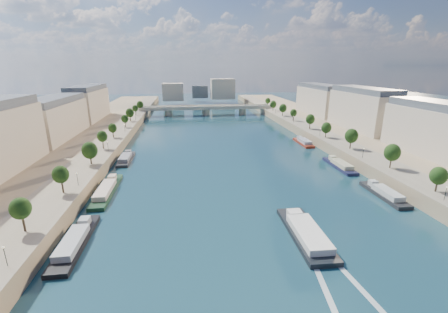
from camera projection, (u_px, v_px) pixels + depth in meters
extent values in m
plane|color=#0B2633|center=(229.00, 164.00, 130.61)|extent=(700.00, 700.00, 0.00)
cube|color=#9E8460|center=(53.00, 165.00, 120.90)|extent=(44.00, 520.00, 5.00)
cube|color=#9E8460|center=(382.00, 152.00, 138.86)|extent=(44.00, 520.00, 5.00)
cube|color=gray|center=(91.00, 158.00, 122.03)|extent=(14.00, 520.00, 0.10)
cube|color=gray|center=(353.00, 148.00, 136.24)|extent=(14.00, 520.00, 0.10)
cylinder|color=#382B1E|center=(24.00, 226.00, 66.73)|extent=(0.50, 0.50, 3.82)
ellipsoid|color=black|center=(21.00, 211.00, 65.68)|extent=(4.80, 4.80, 5.52)
cylinder|color=#382B1E|center=(64.00, 185.00, 89.49)|extent=(0.50, 0.50, 3.82)
ellipsoid|color=black|center=(62.00, 174.00, 88.44)|extent=(4.80, 4.80, 5.52)
cylinder|color=#382B1E|center=(88.00, 161.00, 112.25)|extent=(0.50, 0.50, 3.82)
ellipsoid|color=black|center=(87.00, 152.00, 111.20)|extent=(4.80, 4.80, 5.52)
cylinder|color=#382B1E|center=(104.00, 145.00, 135.01)|extent=(0.50, 0.50, 3.82)
ellipsoid|color=black|center=(103.00, 137.00, 133.97)|extent=(4.80, 4.80, 5.52)
cylinder|color=#382B1E|center=(116.00, 133.00, 157.78)|extent=(0.50, 0.50, 3.82)
ellipsoid|color=black|center=(115.00, 127.00, 156.73)|extent=(4.80, 4.80, 5.52)
cylinder|color=#382B1E|center=(124.00, 125.00, 180.54)|extent=(0.50, 0.50, 3.82)
ellipsoid|color=black|center=(124.00, 119.00, 179.49)|extent=(4.80, 4.80, 5.52)
cylinder|color=#382B1E|center=(131.00, 118.00, 203.30)|extent=(0.50, 0.50, 3.82)
ellipsoid|color=black|center=(130.00, 113.00, 202.26)|extent=(4.80, 4.80, 5.52)
cylinder|color=#382B1E|center=(136.00, 113.00, 226.07)|extent=(0.50, 0.50, 3.82)
ellipsoid|color=black|center=(136.00, 108.00, 225.02)|extent=(4.80, 4.80, 5.52)
cylinder|color=#382B1E|center=(140.00, 108.00, 248.83)|extent=(0.50, 0.50, 3.82)
ellipsoid|color=black|center=(140.00, 104.00, 247.78)|extent=(4.80, 4.80, 5.52)
cylinder|color=#382B1E|center=(439.00, 187.00, 88.03)|extent=(0.50, 0.50, 3.82)
ellipsoid|color=black|center=(441.00, 176.00, 86.98)|extent=(4.80, 4.80, 5.52)
cylinder|color=#382B1E|center=(386.00, 162.00, 110.79)|extent=(0.50, 0.50, 3.82)
ellipsoid|color=black|center=(388.00, 153.00, 109.74)|extent=(4.80, 4.80, 5.52)
cylinder|color=#382B1E|center=(352.00, 146.00, 133.55)|extent=(0.50, 0.50, 3.82)
ellipsoid|color=black|center=(353.00, 138.00, 132.51)|extent=(4.80, 4.80, 5.52)
cylinder|color=#382B1E|center=(327.00, 134.00, 156.32)|extent=(0.50, 0.50, 3.82)
ellipsoid|color=black|center=(328.00, 127.00, 155.27)|extent=(4.80, 4.80, 5.52)
cylinder|color=#382B1E|center=(309.00, 125.00, 179.08)|extent=(0.50, 0.50, 3.82)
ellipsoid|color=black|center=(309.00, 119.00, 178.03)|extent=(4.80, 4.80, 5.52)
cylinder|color=#382B1E|center=(295.00, 118.00, 201.84)|extent=(0.50, 0.50, 3.82)
ellipsoid|color=black|center=(295.00, 113.00, 200.79)|extent=(4.80, 4.80, 5.52)
cylinder|color=#382B1E|center=(283.00, 113.00, 224.60)|extent=(0.50, 0.50, 3.82)
ellipsoid|color=black|center=(283.00, 108.00, 223.56)|extent=(4.80, 4.80, 5.52)
cylinder|color=#382B1E|center=(274.00, 109.00, 247.37)|extent=(0.50, 0.50, 3.82)
ellipsoid|color=black|center=(274.00, 104.00, 246.32)|extent=(4.80, 4.80, 5.52)
cylinder|color=#382B1E|center=(266.00, 105.00, 270.13)|extent=(0.50, 0.50, 3.82)
ellipsoid|color=black|center=(266.00, 101.00, 269.08)|extent=(4.80, 4.80, 5.52)
cylinder|color=black|center=(6.00, 257.00, 55.63)|extent=(0.14, 0.14, 4.00)
sphere|color=#FFE5B2|center=(3.00, 247.00, 55.02)|extent=(0.36, 0.36, 0.36)
cylinder|color=black|center=(77.00, 179.00, 93.57)|extent=(0.14, 0.14, 4.00)
sphere|color=#FFE5B2|center=(77.00, 173.00, 92.96)|extent=(0.36, 0.36, 0.36)
cylinder|color=black|center=(108.00, 147.00, 131.51)|extent=(0.14, 0.14, 4.00)
sphere|color=#FFE5B2|center=(107.00, 142.00, 130.89)|extent=(0.36, 0.36, 0.36)
cylinder|color=black|center=(125.00, 128.00, 169.44)|extent=(0.14, 0.14, 4.00)
sphere|color=#FFE5B2|center=(124.00, 125.00, 168.83)|extent=(0.36, 0.36, 0.36)
cylinder|color=black|center=(135.00, 117.00, 207.38)|extent=(0.14, 0.14, 4.00)
sphere|color=#FFE5B2|center=(135.00, 114.00, 206.77)|extent=(0.36, 0.36, 0.36)
cylinder|color=black|center=(445.00, 194.00, 82.95)|extent=(0.14, 0.14, 4.00)
sphere|color=#FFE5B2|center=(447.00, 187.00, 82.34)|extent=(0.36, 0.36, 0.36)
cylinder|color=black|center=(363.00, 154.00, 120.89)|extent=(0.14, 0.14, 4.00)
sphere|color=#FFE5B2|center=(364.00, 149.00, 120.27)|extent=(0.36, 0.36, 0.36)
cylinder|color=black|center=(320.00, 133.00, 158.82)|extent=(0.14, 0.14, 4.00)
sphere|color=#FFE5B2|center=(320.00, 129.00, 158.21)|extent=(0.36, 0.36, 0.36)
cylinder|color=black|center=(294.00, 120.00, 196.76)|extent=(0.14, 0.14, 4.00)
sphere|color=#FFE5B2|center=(294.00, 117.00, 196.15)|extent=(0.36, 0.36, 0.36)
cylinder|color=black|center=(276.00, 111.00, 234.70)|extent=(0.14, 0.14, 4.00)
sphere|color=#FFE5B2|center=(276.00, 108.00, 234.09)|extent=(0.36, 0.36, 0.36)
cube|color=#C7B399|center=(55.00, 118.00, 154.53)|extent=(16.00, 52.00, 20.00)
cube|color=#474C54|center=(51.00, 96.00, 151.15)|extent=(14.72, 50.44, 3.20)
cube|color=#C7B399|center=(89.00, 104.00, 209.54)|extent=(16.00, 52.00, 20.00)
cube|color=#474C54|center=(86.00, 88.00, 206.16)|extent=(14.72, 50.44, 3.20)
cube|color=#C7B399|center=(444.00, 133.00, 120.71)|extent=(16.00, 52.00, 20.00)
cube|color=#C7B399|center=(362.00, 112.00, 175.72)|extent=(16.00, 52.00, 20.00)
cube|color=#474C54|center=(365.00, 92.00, 172.34)|extent=(14.72, 50.44, 3.20)
cube|color=#C7B399|center=(319.00, 101.00, 230.73)|extent=(16.00, 52.00, 20.00)
cube|color=#474C54|center=(321.00, 85.00, 227.35)|extent=(14.72, 50.44, 3.20)
cube|color=#C7B399|center=(173.00, 92.00, 321.96)|extent=(22.00, 18.00, 18.00)
cube|color=#C7B399|center=(223.00, 89.00, 337.72)|extent=(26.00, 20.00, 22.00)
cube|color=#474C54|center=(200.00, 92.00, 350.00)|extent=(18.00, 16.00, 14.00)
cube|color=#C1B79E|center=(206.00, 108.00, 258.16)|extent=(112.00, 11.00, 2.20)
cube|color=#C1B79E|center=(206.00, 107.00, 252.98)|extent=(112.00, 0.80, 0.90)
cube|color=#C1B79E|center=(206.00, 105.00, 262.46)|extent=(112.00, 0.80, 0.90)
cylinder|color=#C1B79E|center=(169.00, 113.00, 255.24)|extent=(6.40, 6.40, 5.00)
cylinder|color=#C1B79E|center=(206.00, 112.00, 259.23)|extent=(6.40, 6.40, 5.00)
cylinder|color=#C1B79E|center=(242.00, 111.00, 263.22)|extent=(6.40, 6.40, 5.00)
cube|color=#C1B79E|center=(145.00, 113.00, 252.75)|extent=(6.00, 12.00, 5.00)
cube|color=#C1B79E|center=(264.00, 111.00, 265.72)|extent=(6.00, 12.00, 5.00)
cube|color=black|center=(305.00, 235.00, 75.37)|extent=(7.99, 25.91, 1.84)
cube|color=silver|center=(309.00, 233.00, 72.91)|extent=(6.44, 16.88, 1.65)
cube|color=silver|center=(295.00, 214.00, 82.16)|extent=(3.75, 3.18, 1.80)
cube|color=silver|center=(323.00, 283.00, 58.93)|extent=(4.99, 25.90, 0.04)
cube|color=silver|center=(353.00, 280.00, 59.73)|extent=(3.72, 25.99, 0.04)
cube|color=black|center=(76.00, 243.00, 71.72)|extent=(5.00, 24.96, 1.80)
cube|color=#A2A9AE|center=(72.00, 242.00, 69.33)|extent=(4.10, 13.73, 1.60)
cube|color=#A2A9AE|center=(85.00, 221.00, 78.30)|extent=(2.50, 3.00, 1.80)
cube|color=#163821|center=(107.00, 192.00, 101.22)|extent=(5.00, 28.78, 1.80)
cube|color=beige|center=(105.00, 190.00, 98.54)|extent=(4.10, 15.83, 1.60)
cube|color=beige|center=(112.00, 177.00, 108.89)|extent=(2.50, 3.45, 1.80)
cube|color=#28282B|center=(126.00, 160.00, 135.21)|extent=(5.00, 21.26, 1.80)
cube|color=gray|center=(125.00, 157.00, 133.10)|extent=(4.10, 11.69, 1.60)
cube|color=gray|center=(128.00, 152.00, 140.73)|extent=(2.50, 2.55, 1.80)
cube|color=black|center=(384.00, 195.00, 98.29)|extent=(5.00, 20.77, 1.80)
cube|color=beige|center=(388.00, 193.00, 96.22)|extent=(4.10, 11.43, 1.60)
cube|color=beige|center=(373.00, 183.00, 103.68)|extent=(2.50, 2.49, 1.80)
cube|color=#1C1D3E|center=(339.00, 167.00, 126.16)|extent=(5.00, 21.82, 1.80)
cube|color=#C3BD92|center=(342.00, 164.00, 124.00)|extent=(4.10, 12.00, 1.60)
cube|color=#C3BD92|center=(332.00, 158.00, 131.84)|extent=(2.50, 2.62, 1.80)
cube|color=maroon|center=(303.00, 143.00, 163.86)|extent=(5.00, 19.56, 1.80)
cube|color=#A5A8B0|center=(305.00, 141.00, 161.88)|extent=(4.10, 10.76, 1.60)
cube|color=#A5A8B0|center=(300.00, 138.00, 168.90)|extent=(2.50, 2.35, 1.80)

